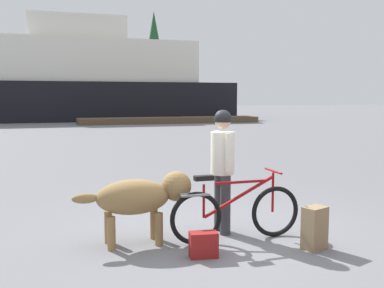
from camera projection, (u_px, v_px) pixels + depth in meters
name	position (u px, v px, depth m)	size (l,w,h in m)	color
ground_plane	(225.00, 235.00, 5.98)	(160.00, 160.00, 0.00)	slate
bicycle	(236.00, 212.00, 5.71)	(1.76, 0.44, 0.89)	black
person_cyclist	(223.00, 160.00, 6.00)	(0.32, 0.53, 1.66)	#333338
dog	(141.00, 197.00, 5.58)	(1.48, 0.51, 0.89)	olive
backpack	(315.00, 228.00, 5.41)	(0.28, 0.20, 0.52)	#8C7251
handbag_pannier	(204.00, 245.00, 5.14)	(0.32, 0.18, 0.29)	maroon
dock_pier	(170.00, 120.00, 31.21)	(12.52, 2.02, 0.40)	brown
ferry_boat	(40.00, 82.00, 34.59)	(29.93, 7.63, 8.51)	black
pine_tree_center	(44.00, 60.00, 49.34)	(3.27, 3.27, 8.88)	#4C331E
pine_tree_far_right	(154.00, 49.00, 53.09)	(3.11, 3.11, 11.81)	#4C331E
pine_tree_mid_back	(61.00, 62.00, 55.95)	(3.25, 3.25, 9.32)	#4C331E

